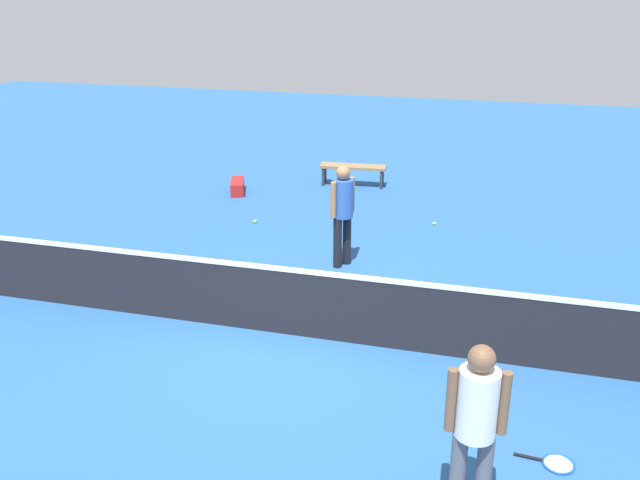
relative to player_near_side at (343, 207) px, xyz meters
The scene contains 12 objects.
ground_plane 2.68m from the player_near_side, 88.28° to the left, with size 40.00×40.00×0.00m, color #265693.
court_net 2.54m from the player_near_side, 88.28° to the left, with size 10.09×0.09×1.07m.
player_near_side is the anchor object (origin of this frame).
player_far_side 5.72m from the player_near_side, 114.74° to the left, with size 0.53×0.39×1.70m.
tennis_racket_near_player 1.22m from the player_near_side, 75.15° to the left, with size 0.33×0.59×0.03m.
tennis_racket_far_player 5.43m from the player_near_side, 126.63° to the left, with size 0.59×0.34×0.03m.
tennis_ball_near_player 2.83m from the player_near_side, 36.72° to the right, with size 0.07×0.07×0.07m, color #C6E033.
tennis_ball_by_net 2.87m from the player_near_side, 117.87° to the right, with size 0.07×0.07×0.07m, color #C6E033.
tennis_ball_midcourt 2.89m from the player_near_side, 17.99° to the left, with size 0.07×0.07×0.07m, color #C6E033.
tennis_ball_baseline 3.16m from the player_near_side, 155.18° to the left, with size 0.07×0.07×0.07m, color #C6E033.
courtside_bench 4.73m from the player_near_side, 79.42° to the right, with size 1.53×0.51×0.48m.
equipment_bag 4.79m from the player_near_side, 46.74° to the right, with size 0.54×0.85×0.28m.
Camera 1 is at (-2.47, 7.61, 4.42)m, focal length 38.09 mm.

